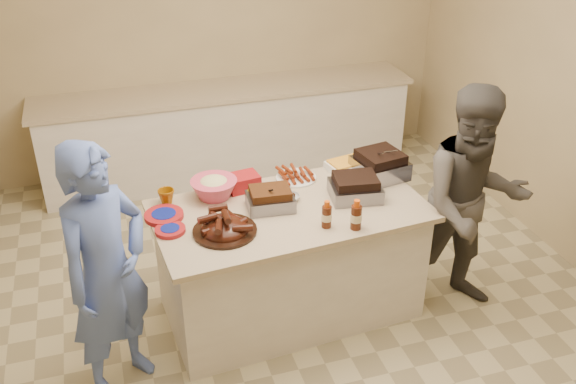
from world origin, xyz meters
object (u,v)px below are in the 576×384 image
object	(u,v)px
mustard_bottle	(249,203)
plastic_cup	(167,203)
guest_blue	(125,378)
island	(290,309)
guest_gray	(456,300)
bbq_bottle_b	(355,228)
rib_platter	(225,232)
coleslaw_bowl	(215,197)
roasting_pan	(379,176)
bbq_bottle_a	(326,227)

from	to	relation	value
mustard_bottle	plastic_cup	xyz separation A→B (m)	(-0.52, 0.15, 0.00)
mustard_bottle	guest_blue	size ratio (longest dim) A/B	0.07
island	guest_gray	xyz separation A→B (m)	(1.19, -0.27, 0.00)
bbq_bottle_b	guest_blue	world-z (taller)	bbq_bottle_b
bbq_bottle_b	plastic_cup	bearing A→B (deg)	148.66
guest_blue	guest_gray	bearing A→B (deg)	-38.13
rib_platter	guest_blue	xyz separation A→B (m)	(-0.72, -0.19, -0.84)
rib_platter	guest_gray	distance (m)	1.87
coleslaw_bowl	guest_gray	xyz separation A→B (m)	(1.64, -0.57, -0.84)
roasting_pan	guest_gray	size ratio (longest dim) A/B	0.20
bbq_bottle_b	mustard_bottle	bearing A→B (deg)	137.86
roasting_pan	guest_blue	size ratio (longest dim) A/B	0.20
coleslaw_bowl	bbq_bottle_b	xyz separation A→B (m)	(0.76, -0.65, 0.00)
island	roasting_pan	world-z (taller)	roasting_pan
rib_platter	plastic_cup	size ratio (longest dim) A/B	3.64
island	roasting_pan	size ratio (longest dim) A/B	5.43
rib_platter	island	bearing A→B (deg)	17.65
island	mustard_bottle	xyz separation A→B (m)	(-0.24, 0.16, 0.84)
island	rib_platter	xyz separation A→B (m)	(-0.47, -0.15, 0.84)
guest_gray	guest_blue	bearing A→B (deg)	-168.85
bbq_bottle_a	guest_blue	bearing A→B (deg)	-177.45
roasting_pan	guest_gray	world-z (taller)	roasting_pan
plastic_cup	rib_platter	bearing A→B (deg)	-57.59
bbq_bottle_a	mustard_bottle	size ratio (longest dim) A/B	1.68
island	guest_gray	size ratio (longest dim) A/B	1.08
mustard_bottle	rib_platter	bearing A→B (deg)	-126.87
roasting_pan	guest_blue	bearing A→B (deg)	-173.30
coleslaw_bowl	guest_blue	bearing A→B (deg)	-139.67
mustard_bottle	plastic_cup	world-z (taller)	same
plastic_cup	guest_gray	bearing A→B (deg)	-16.42
bbq_bottle_a	bbq_bottle_b	size ratio (longest dim) A/B	0.91
rib_platter	mustard_bottle	distance (m)	0.39
mustard_bottle	guest_gray	xyz separation A→B (m)	(1.43, -0.42, -0.84)
bbq_bottle_a	coleslaw_bowl	bearing A→B (deg)	135.90
rib_platter	coleslaw_bowl	distance (m)	0.45
mustard_bottle	guest_blue	xyz separation A→B (m)	(-0.95, -0.49, -0.84)
rib_platter	mustard_bottle	xyz separation A→B (m)	(0.23, 0.31, 0.00)
bbq_bottle_b	plastic_cup	distance (m)	1.27
rib_platter	mustard_bottle	world-z (taller)	rib_platter
mustard_bottle	guest_blue	distance (m)	1.37
coleslaw_bowl	plastic_cup	xyz separation A→B (m)	(-0.32, 0.01, 0.00)
roasting_pan	bbq_bottle_b	distance (m)	0.73
island	mustard_bottle	bearing A→B (deg)	142.04
island	roasting_pan	xyz separation A→B (m)	(0.75, 0.25, 0.84)
island	mustard_bottle	world-z (taller)	mustard_bottle
coleslaw_bowl	rib_platter	bearing A→B (deg)	-93.42
bbq_bottle_b	island	bearing A→B (deg)	132.52
rib_platter	bbq_bottle_b	xyz separation A→B (m)	(0.79, -0.20, 0.00)
guest_blue	guest_gray	xyz separation A→B (m)	(2.39, 0.07, 0.00)
bbq_bottle_b	roasting_pan	bearing A→B (deg)	54.21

